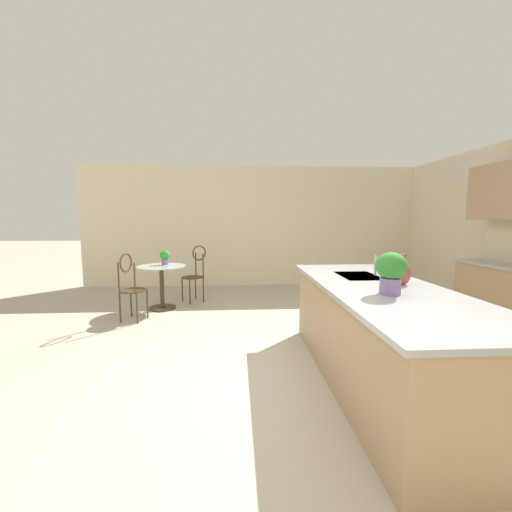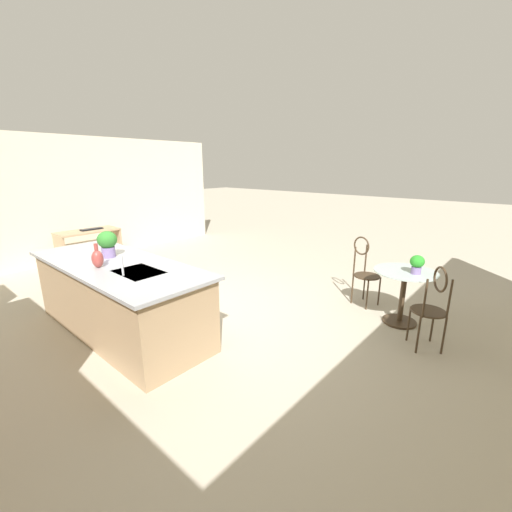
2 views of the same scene
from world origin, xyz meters
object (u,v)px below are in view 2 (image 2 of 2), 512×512
Objects in this scene: writing_desk at (89,241)px; vase_on_counter at (97,258)px; keyboard at (92,229)px; potted_plant_on_table at (417,263)px; potted_plant_counter_near at (107,242)px; chair_by_island at (432,304)px; bistro_table at (403,292)px; chair_near_window at (365,268)px.

vase_on_counter reaches higher than writing_desk.
potted_plant_on_table is (-6.16, -1.40, 0.13)m from keyboard.
vase_on_counter is at bearing 139.93° from potted_plant_counter_near.
chair_by_island is at bearing -149.55° from potted_plant_counter_near.
potted_plant_on_table is 0.85× the size of vase_on_counter.
potted_plant_counter_near reaches higher than keyboard.
potted_plant_on_table is (-6.14, -1.50, 0.37)m from writing_desk.
potted_plant_on_table reaches higher than writing_desk.
writing_desk is at bearing -17.71° from potted_plant_counter_near.
potted_plant_on_table is at bearing -55.02° from chair_by_island.
bistro_table and writing_desk have the same top height.
vase_on_counter is at bearing 158.19° from keyboard.
potted_plant_on_table is 3.90m from vase_on_counter.
keyboard is 1.80× the size of potted_plant_on_table.
vase_on_counter is at bearing 45.31° from potted_plant_on_table.
potted_plant_counter_near is at bearing 50.92° from chair_near_window.
potted_plant_counter_near is 1.19× the size of vase_on_counter.
keyboard is at bearing -78.69° from writing_desk.
vase_on_counter reaches higher than chair_by_island.
potted_plant_on_table is at bearing 157.30° from chair_near_window.
chair_by_island is 4.26× the size of potted_plant_on_table.
bistro_table is 3.94m from potted_plant_counter_near.
chair_by_island is (-1.13, 0.80, 0.00)m from chair_near_window.
chair_by_island is at bearing -170.91° from writing_desk.
keyboard reaches higher than writing_desk.
chair_by_island is at bearing 124.98° from potted_plant_on_table.
writing_desk is 2.73× the size of keyboard.
vase_on_counter is at bearing 36.91° from chair_by_island.
bistro_table is 6.20m from writing_desk.
chair_near_window is at bearing -162.01° from keyboard.
keyboard is 3.27m from potted_plant_counter_near.
writing_desk is (6.47, 1.03, -0.06)m from chair_by_island.
chair_near_window is at bearing -129.08° from potted_plant_counter_near.
chair_by_island reaches higher than potted_plant_on_table.
writing_desk is at bearing -20.46° from vase_on_counter.
chair_by_island is 6.56m from keyboard.
bistro_table is at bearing -47.64° from chair_by_island.
chair_near_window is (0.67, -0.30, 0.13)m from bistro_table.
potted_plant_on_table is at bearing -141.30° from potted_plant_counter_near.
chair_near_window is at bearing -23.96° from bistro_table.
potted_plant_counter_near is (3.42, 2.01, 0.54)m from chair_by_island.
chair_by_island is at bearing 132.36° from bistro_table.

